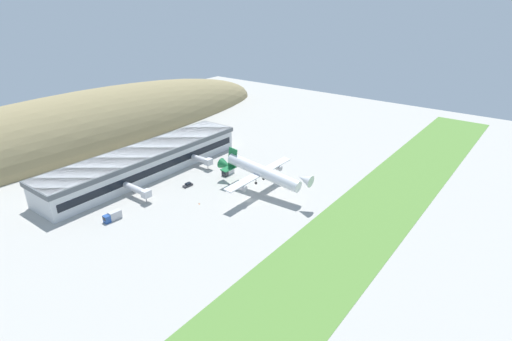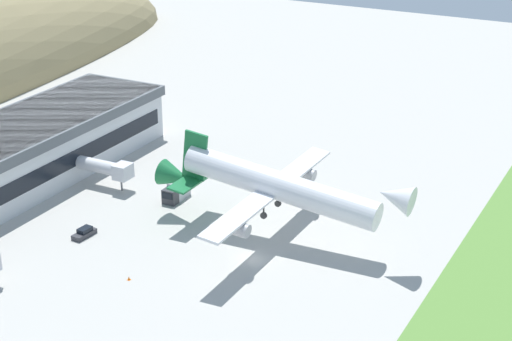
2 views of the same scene
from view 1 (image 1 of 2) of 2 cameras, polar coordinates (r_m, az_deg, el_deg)
The scene contains 12 objects.
ground_plane at distance 160.74m, azimuth -0.93°, elevation -4.27°, with size 382.07×382.07×0.00m, color #ADAAA3.
grass_strip_foreground at distance 141.73m, azimuth 13.15°, elevation -9.14°, with size 343.87×30.94×0.08m, color #568438.
hill_backdrop at distance 244.50m, azimuth -24.84°, elevation 3.51°, with size 307.39×57.66×54.20m, color #8E7F56.
terminal_building at distance 189.05m, azimuth -15.51°, elevation 1.44°, with size 99.70×20.61×11.48m.
jetway_0 at distance 166.82m, azimuth -16.50°, elevation -2.69°, with size 3.38×14.88×5.43m.
jetway_1 at distance 190.67m, azimuth -7.61°, elevation 1.50°, with size 3.38×11.67×5.43m.
cargo_airplane at distance 163.15m, azimuth 0.75°, elevation -0.17°, with size 41.13×45.92×11.94m.
service_car_0 at distance 174.36m, azimuth -9.71°, elevation -2.04°, with size 4.59×2.18×1.55m.
service_car_1 at distance 197.26m, azimuth -2.43°, elevation 1.45°, with size 4.26×1.89×1.69m.
fuel_truck at distance 155.75m, azimuth -19.79°, elevation -6.16°, with size 6.81×2.75×3.19m.
box_truck at distance 183.40m, azimuth -4.00°, elevation -0.08°, with size 6.36×2.75×3.32m.
traffic_cone_0 at distance 159.38m, azimuth -8.13°, elevation -4.68°, with size 0.52×0.52×0.58m.
Camera 1 is at (-111.28, -87.99, 75.58)m, focal length 28.00 mm.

